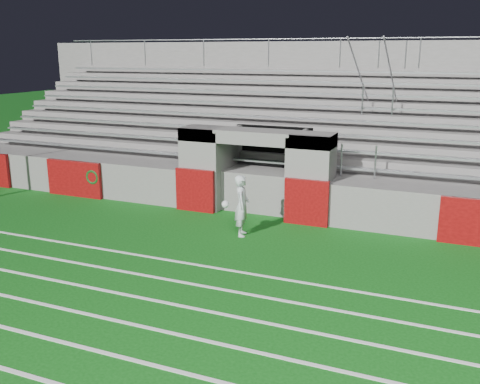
% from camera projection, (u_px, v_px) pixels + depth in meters
% --- Properties ---
extents(ground, '(90.00, 90.00, 0.00)m').
position_uv_depth(ground, '(206.00, 249.00, 13.61)').
color(ground, '#0D5011').
rests_on(ground, ground).
extents(field_markings, '(28.00, 8.09, 0.01)m').
position_uv_depth(field_markings, '(76.00, 346.00, 9.15)').
color(field_markings, white).
rests_on(field_markings, ground).
extents(stadium_structure, '(26.00, 8.48, 5.42)m').
position_uv_depth(stadium_structure, '(297.00, 144.00, 20.34)').
color(stadium_structure, slate).
rests_on(stadium_structure, ground).
extents(goalkeeper_with_ball, '(0.75, 0.76, 1.68)m').
position_uv_depth(goalkeeper_with_ball, '(242.00, 206.00, 14.47)').
color(goalkeeper_with_ball, silver).
rests_on(goalkeeper_with_ball, ground).
extents(hose_coil, '(0.60, 0.16, 0.60)m').
position_uv_depth(hose_coil, '(93.00, 176.00, 18.15)').
color(hose_coil, '#0B380F').
rests_on(hose_coil, ground).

